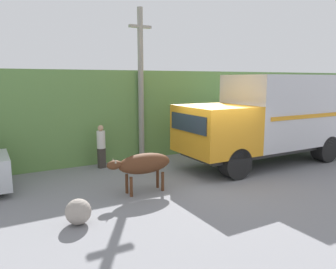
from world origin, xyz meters
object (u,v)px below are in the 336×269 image
cargo_truck (276,116)px  brown_cow (143,164)px  roadside_rock (78,212)px  utility_pole (141,83)px  pedestrian_on_hill (101,144)px

cargo_truck → brown_cow: 6.13m
brown_cow → roadside_rock: brown_cow is taller
utility_pole → cargo_truck: bearing=-33.8°
cargo_truck → pedestrian_on_hill: cargo_truck is taller
brown_cow → utility_pole: size_ratio=0.33×
pedestrian_on_hill → brown_cow: bearing=81.6°
cargo_truck → utility_pole: bearing=145.3°
pedestrian_on_hill → roadside_rock: 4.84m
roadside_rock → pedestrian_on_hill: bearing=65.6°
brown_cow → roadside_rock: (-2.20, -1.20, -0.55)m
cargo_truck → utility_pole: (-4.40, 2.94, 1.26)m
utility_pole → roadside_rock: utility_pole is taller
utility_pole → pedestrian_on_hill: bearing=-166.9°
brown_cow → utility_pole: bearing=75.4°
cargo_truck → roadside_rock: (-8.21, -1.86, -1.55)m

